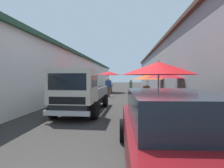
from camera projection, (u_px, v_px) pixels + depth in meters
name	position (u px, v px, depth m)	size (l,w,h in m)	color
ground	(120.00, 97.00, 15.19)	(90.00, 90.00, 0.00)	#33302D
building_left_whitewash	(49.00, 74.00, 18.01)	(49.80, 7.50, 4.01)	silver
building_right_concrete	(198.00, 68.00, 16.66)	(49.80, 7.50, 5.25)	gray
fruit_stall_near_right	(164.00, 77.00, 10.89)	(2.47, 2.47, 2.18)	#9E9EA3
fruit_stall_far_left	(109.00, 75.00, 19.58)	(2.79, 2.79, 2.45)	#9E9EA3
fruit_stall_near_left	(148.00, 78.00, 16.79)	(2.88, 2.88, 2.08)	#9E9EA3
fruit_stall_mid_lane	(158.00, 73.00, 6.46)	(2.75, 2.75, 2.37)	#9E9EA3
fruit_stall_far_right	(81.00, 76.00, 12.71)	(2.48, 2.48, 2.36)	#9E9EA3
hatchback_car	(171.00, 130.00, 3.25)	(3.99, 2.07, 1.45)	#600F14
delivery_truck	(79.00, 92.00, 7.83)	(4.95, 2.03, 2.08)	black
vendor_by_crates	(131.00, 87.00, 15.62)	(0.62, 0.26, 1.55)	navy
vendor_in_shade	(108.00, 86.00, 15.26)	(0.44, 0.56, 1.69)	#665B4C
parked_scooter	(172.00, 105.00, 7.99)	(1.69, 0.39, 1.14)	black
plastic_stool	(133.00, 99.00, 11.15)	(0.30, 0.30, 0.43)	#194CB2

